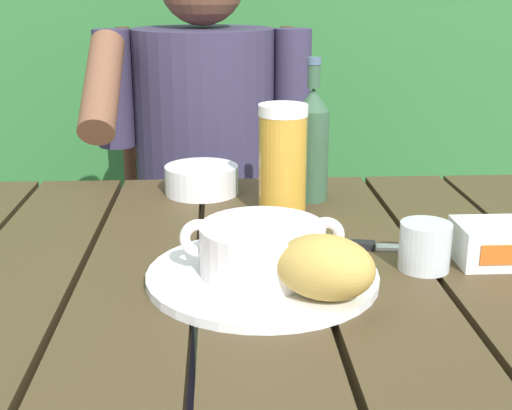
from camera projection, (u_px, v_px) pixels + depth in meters
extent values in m
cube|color=#463720|center=(23.00, 282.00, 0.94)|extent=(0.15, 0.88, 0.04)
cube|color=#463720|center=(140.00, 279.00, 0.95)|extent=(0.15, 0.88, 0.04)
cube|color=#463720|center=(256.00, 277.00, 0.95)|extent=(0.15, 0.88, 0.04)
cube|color=#463720|center=(369.00, 274.00, 0.96)|extent=(0.15, 0.88, 0.04)
cube|color=#463720|center=(481.00, 272.00, 0.97)|extent=(0.15, 0.88, 0.04)
cube|color=#463720|center=(245.00, 220.00, 1.36)|extent=(1.36, 0.03, 0.08)
cube|color=#307034|center=(231.00, 24.00, 2.39)|extent=(3.53, 0.60, 1.91)
cylinder|color=#4C3823|center=(270.00, 53.00, 2.57)|extent=(0.10, 0.10, 1.68)
cylinder|color=#4D2B1D|center=(300.00, 356.00, 1.68)|extent=(0.04, 0.04, 0.46)
cylinder|color=#4D2B1D|center=(117.00, 361.00, 1.66)|extent=(0.04, 0.04, 0.46)
cylinder|color=#4D2B1D|center=(284.00, 284.00, 2.09)|extent=(0.04, 0.04, 0.46)
cylinder|color=#4D2B1D|center=(137.00, 287.00, 2.07)|extent=(0.04, 0.04, 0.46)
cube|color=#4D2B1D|center=(208.00, 235.00, 1.80)|extent=(0.47, 0.46, 0.02)
cylinder|color=#4D2B1D|center=(286.00, 123.00, 1.94)|extent=(0.04, 0.04, 0.52)
cylinder|color=#4D2B1D|center=(128.00, 124.00, 1.92)|extent=(0.04, 0.04, 0.52)
cube|color=#4D2B1D|center=(208.00, 151.00, 1.95)|extent=(0.44, 0.02, 0.04)
cube|color=#4D2B1D|center=(207.00, 105.00, 1.91)|extent=(0.44, 0.02, 0.04)
cube|color=#4D2B1D|center=(206.00, 57.00, 1.87)|extent=(0.44, 0.02, 0.04)
cylinder|color=#372F4C|center=(246.00, 379.00, 1.59)|extent=(0.11, 0.11, 0.45)
cylinder|color=#372F4C|center=(244.00, 247.00, 1.60)|extent=(0.13, 0.40, 0.13)
cylinder|color=#372F4C|center=(171.00, 381.00, 1.59)|extent=(0.11, 0.11, 0.45)
cylinder|color=#372F4C|center=(170.00, 248.00, 1.59)|extent=(0.13, 0.40, 0.13)
cylinder|color=#372F4C|center=(205.00, 135.00, 1.62)|extent=(0.32, 0.32, 0.48)
cylinder|color=#372F4C|center=(292.00, 88.00, 1.58)|extent=(0.08, 0.08, 0.26)
cylinder|color=#372F4C|center=(114.00, 89.00, 1.56)|extent=(0.08, 0.08, 0.26)
cylinder|color=brown|center=(102.00, 85.00, 1.40)|extent=(0.07, 0.25, 0.21)
cylinder|color=white|center=(262.00, 276.00, 0.90)|extent=(0.30, 0.30, 0.01)
cylinder|color=white|center=(262.00, 249.00, 0.88)|extent=(0.16, 0.16, 0.06)
cylinder|color=#A04D22|center=(262.00, 238.00, 0.88)|extent=(0.14, 0.14, 0.01)
torus|color=white|center=(199.00, 238.00, 0.88)|extent=(0.05, 0.01, 0.05)
torus|color=white|center=(325.00, 236.00, 0.88)|extent=(0.05, 0.01, 0.05)
ellipsoid|color=gold|center=(325.00, 267.00, 0.81)|extent=(0.15, 0.13, 0.08)
cylinder|color=gold|center=(283.00, 166.00, 1.13)|extent=(0.08, 0.08, 0.16)
cylinder|color=white|center=(283.00, 110.00, 1.10)|extent=(0.08, 0.08, 0.02)
cylinder|color=#35563D|center=(312.00, 156.00, 1.21)|extent=(0.06, 0.06, 0.16)
cone|color=#35563D|center=(313.00, 99.00, 1.18)|extent=(0.06, 0.06, 0.04)
cylinder|color=#35563D|center=(314.00, 76.00, 1.17)|extent=(0.02, 0.02, 0.04)
cylinder|color=#4A5E7A|center=(314.00, 61.00, 1.16)|extent=(0.02, 0.02, 0.01)
cylinder|color=silver|center=(425.00, 246.00, 0.92)|extent=(0.07, 0.07, 0.06)
cube|color=white|center=(498.00, 243.00, 0.95)|extent=(0.11, 0.09, 0.05)
cube|color=orange|center=(511.00, 255.00, 0.91)|extent=(0.08, 0.00, 0.03)
cube|color=silver|center=(399.00, 248.00, 1.00)|extent=(0.13, 0.04, 0.00)
cube|color=black|center=(352.00, 245.00, 1.01)|extent=(0.07, 0.03, 0.01)
cylinder|color=white|center=(202.00, 180.00, 1.26)|extent=(0.13, 0.13, 0.05)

